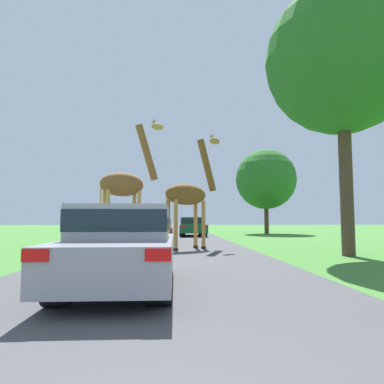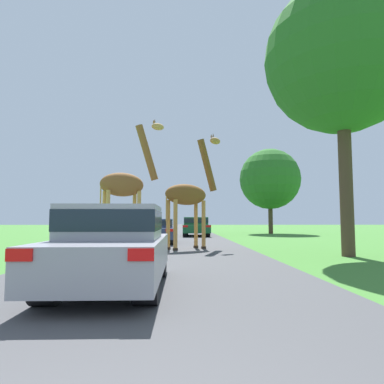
{
  "view_description": "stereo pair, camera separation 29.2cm",
  "coord_description": "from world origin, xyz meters",
  "px_view_note": "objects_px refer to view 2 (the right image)",
  "views": [
    {
      "loc": [
        0.27,
        -0.67,
        1.2
      ],
      "look_at": [
        0.99,
        13.41,
        2.34
      ],
      "focal_mm": 32.0,
      "sensor_mm": 36.0,
      "label": 1
    },
    {
      "loc": [
        0.56,
        -0.68,
        1.2
      ],
      "look_at": [
        0.99,
        13.41,
        2.34
      ],
      "focal_mm": 32.0,
      "sensor_mm": 36.0,
      "label": 2
    }
  ],
  "objects_px": {
    "car_lead_maroon": "(113,245)",
    "car_queue_right": "(196,226)",
    "giraffe_near_road": "(190,194)",
    "giraffe_companion": "(126,184)",
    "car_far_ahead": "(152,225)",
    "tree_left_edge": "(270,179)",
    "car_queue_left": "(156,230)",
    "tree_centre_back": "(341,58)"
  },
  "relations": [
    {
      "from": "car_lead_maroon",
      "to": "car_queue_right",
      "type": "distance_m",
      "value": 19.56
    },
    {
      "from": "giraffe_near_road",
      "to": "car_queue_right",
      "type": "distance_m",
      "value": 11.5
    },
    {
      "from": "giraffe_near_road",
      "to": "giraffe_companion",
      "type": "distance_m",
      "value": 2.63
    },
    {
      "from": "car_lead_maroon",
      "to": "giraffe_companion",
      "type": "bearing_deg",
      "value": 97.72
    },
    {
      "from": "car_lead_maroon",
      "to": "car_far_ahead",
      "type": "relative_size",
      "value": 0.93
    },
    {
      "from": "tree_left_edge",
      "to": "car_queue_right",
      "type": "bearing_deg",
      "value": -150.09
    },
    {
      "from": "giraffe_companion",
      "to": "car_queue_left",
      "type": "xyz_separation_m",
      "value": [
        0.9,
        4.1,
        -1.96
      ]
    },
    {
      "from": "tree_left_edge",
      "to": "car_lead_maroon",
      "type": "bearing_deg",
      "value": -110.92
    },
    {
      "from": "car_lead_maroon",
      "to": "tree_centre_back",
      "type": "relative_size",
      "value": 0.42
    },
    {
      "from": "car_queue_right",
      "to": "car_queue_left",
      "type": "xyz_separation_m",
      "value": [
        -2.39,
        -7.62,
        -0.07
      ]
    },
    {
      "from": "car_lead_maroon",
      "to": "car_queue_right",
      "type": "xyz_separation_m",
      "value": [
        2.24,
        19.43,
        -0.02
      ]
    },
    {
      "from": "tree_left_edge",
      "to": "car_far_ahead",
      "type": "bearing_deg",
      "value": 165.35
    },
    {
      "from": "car_queue_right",
      "to": "car_queue_left",
      "type": "bearing_deg",
      "value": -107.42
    },
    {
      "from": "giraffe_companion",
      "to": "car_queue_right",
      "type": "xyz_separation_m",
      "value": [
        3.29,
        11.71,
        -1.9
      ]
    },
    {
      "from": "car_queue_right",
      "to": "tree_centre_back",
      "type": "relative_size",
      "value": 0.49
    },
    {
      "from": "car_queue_left",
      "to": "car_queue_right",
      "type": "bearing_deg",
      "value": 72.58
    },
    {
      "from": "giraffe_near_road",
      "to": "car_lead_maroon",
      "type": "relative_size",
      "value": 1.26
    },
    {
      "from": "giraffe_companion",
      "to": "car_lead_maroon",
      "type": "xyz_separation_m",
      "value": [
        1.05,
        -7.72,
        -1.88
      ]
    },
    {
      "from": "giraffe_near_road",
      "to": "car_lead_maroon",
      "type": "height_order",
      "value": "giraffe_near_road"
    },
    {
      "from": "car_queue_right",
      "to": "tree_centre_back",
      "type": "distance_m",
      "value": 16.21
    },
    {
      "from": "giraffe_companion",
      "to": "tree_centre_back",
      "type": "distance_m",
      "value": 9.15
    },
    {
      "from": "car_lead_maroon",
      "to": "car_far_ahead",
      "type": "distance_m",
      "value": 26.04
    },
    {
      "from": "car_queue_left",
      "to": "car_far_ahead",
      "type": "height_order",
      "value": "car_far_ahead"
    },
    {
      "from": "giraffe_near_road",
      "to": "car_queue_left",
      "type": "xyz_separation_m",
      "value": [
        -1.68,
        3.75,
        -1.61
      ]
    },
    {
      "from": "giraffe_near_road",
      "to": "car_queue_left",
      "type": "height_order",
      "value": "giraffe_near_road"
    },
    {
      "from": "giraffe_near_road",
      "to": "giraffe_companion",
      "type": "relative_size",
      "value": 0.91
    },
    {
      "from": "car_far_ahead",
      "to": "tree_left_edge",
      "type": "xyz_separation_m",
      "value": [
        10.45,
        -2.73,
        3.99
      ]
    },
    {
      "from": "giraffe_near_road",
      "to": "car_queue_right",
      "type": "bearing_deg",
      "value": 142.43
    },
    {
      "from": "giraffe_near_road",
      "to": "car_far_ahead",
      "type": "xyz_separation_m",
      "value": [
        -3.1,
        17.93,
        -1.54
      ]
    },
    {
      "from": "car_far_ahead",
      "to": "tree_left_edge",
      "type": "distance_m",
      "value": 11.52
    },
    {
      "from": "giraffe_near_road",
      "to": "car_queue_right",
      "type": "xyz_separation_m",
      "value": [
        0.71,
        11.37,
        -1.54
      ]
    },
    {
      "from": "giraffe_companion",
      "to": "car_far_ahead",
      "type": "xyz_separation_m",
      "value": [
        -0.52,
        18.27,
        -1.9
      ]
    },
    {
      "from": "tree_left_edge",
      "to": "giraffe_companion",
      "type": "bearing_deg",
      "value": -122.6
    },
    {
      "from": "giraffe_companion",
      "to": "car_queue_left",
      "type": "height_order",
      "value": "giraffe_companion"
    },
    {
      "from": "car_far_ahead",
      "to": "car_queue_right",
      "type": "bearing_deg",
      "value": -59.86
    },
    {
      "from": "car_lead_maroon",
      "to": "tree_left_edge",
      "type": "relative_size",
      "value": 0.54
    },
    {
      "from": "tree_centre_back",
      "to": "car_queue_left",
      "type": "bearing_deg",
      "value": 135.19
    },
    {
      "from": "car_queue_left",
      "to": "car_far_ahead",
      "type": "relative_size",
      "value": 0.99
    },
    {
      "from": "car_far_ahead",
      "to": "car_lead_maroon",
      "type": "bearing_deg",
      "value": -86.56
    },
    {
      "from": "giraffe_near_road",
      "to": "car_far_ahead",
      "type": "bearing_deg",
      "value": 155.8
    },
    {
      "from": "car_queue_left",
      "to": "car_lead_maroon",
      "type": "bearing_deg",
      "value": -89.29
    },
    {
      "from": "car_queue_left",
      "to": "tree_left_edge",
      "type": "height_order",
      "value": "tree_left_edge"
    }
  ]
}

